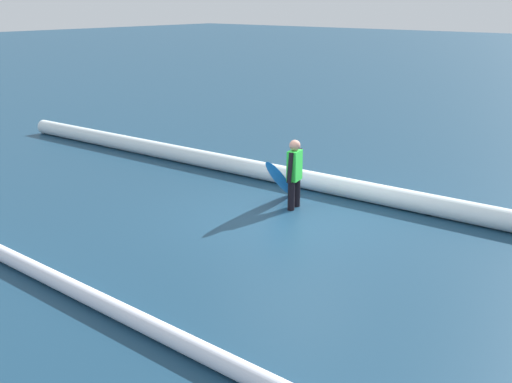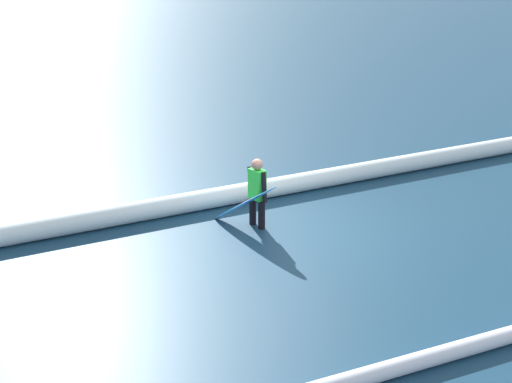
{
  "view_description": "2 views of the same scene",
  "coord_description": "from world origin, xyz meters",
  "views": [
    {
      "loc": [
        -7.1,
        9.57,
        4.07
      ],
      "look_at": [
        0.07,
        1.07,
        0.76
      ],
      "focal_mm": 45.79,
      "sensor_mm": 36.0,
      "label": 1
    },
    {
      "loc": [
        5.87,
        11.17,
        5.63
      ],
      "look_at": [
        0.68,
        0.14,
        0.99
      ],
      "focal_mm": 49.79,
      "sensor_mm": 36.0,
      "label": 2
    }
  ],
  "objects": [
    {
      "name": "wave_crest_foreground",
      "position": [
        -1.98,
        -1.84,
        0.21
      ],
      "size": [
        25.82,
        1.12,
        0.42
      ],
      "primitive_type": "cylinder",
      "rotation": [
        0.0,
        1.57,
        0.03
      ],
      "color": "white",
      "rests_on": "ground_plane"
    },
    {
      "name": "surfer",
      "position": [
        0.37,
        -0.47,
        0.77
      ],
      "size": [
        0.27,
        0.58,
        1.4
      ],
      "rotation": [
        0.0,
        0.0,
        4.94
      ],
      "color": "black",
      "rests_on": "ground_plane"
    },
    {
      "name": "wave_crest_midground",
      "position": [
        0.39,
        4.79,
        0.12
      ],
      "size": [
        19.05,
        0.6,
        0.25
      ],
      "primitive_type": "cylinder",
      "rotation": [
        0.0,
        1.57,
        -0.02
      ],
      "color": "white",
      "rests_on": "ground_plane"
    },
    {
      "name": "surfboard",
      "position": [
        0.68,
        -0.4,
        0.56
      ],
      "size": [
        0.88,
        1.68,
        1.16
      ],
      "color": "#268CE5",
      "rests_on": "ground_plane"
    },
    {
      "name": "ground_plane",
      "position": [
        0.0,
        0.0,
        0.0
      ],
      "size": [
        140.95,
        140.95,
        0.0
      ],
      "primitive_type": "plane",
      "color": "navy"
    }
  ]
}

